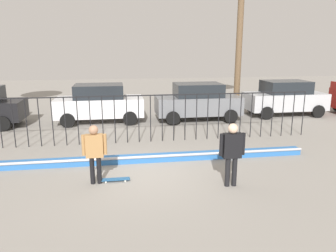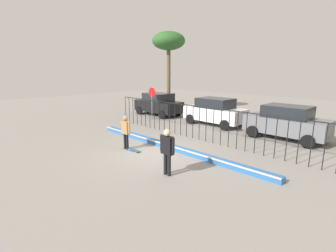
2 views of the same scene
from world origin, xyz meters
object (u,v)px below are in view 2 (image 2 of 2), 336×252
(stop_sign, at_px, (152,99))
(parked_car_white, at_px, (215,111))
(palm_tree_short, at_px, (169,43))
(camera_operator, at_px, (167,148))
(parked_car_gray, at_px, (286,122))
(skateboard, at_px, (134,150))
(skateboarder, at_px, (126,129))
(parked_car_black, at_px, (158,104))

(stop_sign, bearing_deg, parked_car_white, 20.63)
(stop_sign, relative_size, palm_tree_short, 0.34)
(stop_sign, distance_m, palm_tree_short, 6.48)
(camera_operator, relative_size, parked_car_gray, 0.41)
(skateboard, distance_m, stop_sign, 8.21)
(camera_operator, xyz_separation_m, parked_car_gray, (1.11, 8.21, -0.08))
(skateboarder, xyz_separation_m, palm_tree_short, (-7.11, 9.95, 5.26))
(skateboard, relative_size, parked_car_white, 0.19)
(parked_car_gray, bearing_deg, stop_sign, -172.50)
(stop_sign, bearing_deg, skateboarder, -50.40)
(skateboard, bearing_deg, parked_car_gray, 42.05)
(skateboarder, height_order, parked_car_gray, parked_car_gray)
(skateboarder, height_order, parked_car_white, parked_car_white)
(parked_car_white, distance_m, palm_tree_short, 8.95)
(camera_operator, bearing_deg, skateboard, 11.92)
(parked_car_gray, bearing_deg, parked_car_white, 175.53)
(camera_operator, bearing_deg, stop_sign, -11.81)
(skateboarder, distance_m, parked_car_gray, 8.86)
(camera_operator, distance_m, parked_car_gray, 8.29)
(parked_car_black, bearing_deg, stop_sign, -57.89)
(palm_tree_short, bearing_deg, parked_car_white, -17.68)
(palm_tree_short, bearing_deg, parked_car_black, -64.04)
(parked_car_gray, bearing_deg, skateboarder, -123.73)
(skateboard, relative_size, palm_tree_short, 0.11)
(camera_operator, relative_size, stop_sign, 0.70)
(parked_car_black, xyz_separation_m, stop_sign, (1.00, -1.58, 0.64))
(stop_sign, bearing_deg, camera_operator, -38.02)
(camera_operator, relative_size, parked_car_black, 0.41)
(parked_car_white, height_order, stop_sign, stop_sign)
(parked_car_white, relative_size, parked_car_gray, 1.00)
(parked_car_gray, bearing_deg, parked_car_black, 178.30)
(skateboard, distance_m, palm_tree_short, 13.95)
(parked_car_black, bearing_deg, parked_car_gray, -0.73)
(skateboard, distance_m, parked_car_gray, 8.59)
(parked_car_white, xyz_separation_m, stop_sign, (-4.71, -1.78, 0.64))
(stop_sign, bearing_deg, parked_car_gray, 8.78)
(palm_tree_short, bearing_deg, camera_operator, -44.81)
(skateboard, bearing_deg, parked_car_black, 112.50)
(camera_operator, xyz_separation_m, stop_sign, (-8.59, 6.71, 0.56))
(camera_operator, xyz_separation_m, parked_car_white, (-3.87, 8.49, -0.08))
(skateboarder, xyz_separation_m, camera_operator, (3.64, -0.74, 0.05))
(skateboard, bearing_deg, camera_operator, -32.60)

